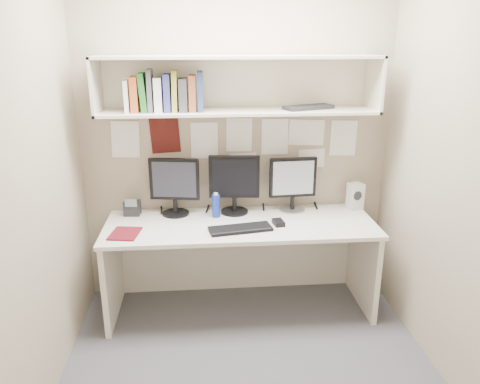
{
  "coord_description": "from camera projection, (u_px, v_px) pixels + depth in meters",
  "views": [
    {
      "loc": [
        -0.28,
        -2.57,
        2.03
      ],
      "look_at": [
        -0.03,
        0.35,
        1.07
      ],
      "focal_mm": 35.0,
      "sensor_mm": 36.0,
      "label": 1
    }
  ],
  "objects": [
    {
      "name": "floor",
      "position": [
        249.0,
        361.0,
        3.09
      ],
      "size": [
        2.4,
        2.0,
        0.01
      ],
      "primitive_type": "cube",
      "color": "#47474C",
      "rests_on": "ground"
    },
    {
      "name": "wall_back",
      "position": [
        237.0,
        137.0,
        3.63
      ],
      "size": [
        2.4,
        0.02,
        2.6
      ],
      "primitive_type": "cube",
      "color": "gray",
      "rests_on": "ground"
    },
    {
      "name": "wall_front",
      "position": [
        279.0,
        245.0,
        1.74
      ],
      "size": [
        2.4,
        0.02,
        2.6
      ],
      "primitive_type": "cube",
      "color": "gray",
      "rests_on": "ground"
    },
    {
      "name": "wall_left",
      "position": [
        35.0,
        177.0,
        2.59
      ],
      "size": [
        0.02,
        2.0,
        2.6
      ],
      "primitive_type": "cube",
      "color": "gray",
      "rests_on": "ground"
    },
    {
      "name": "wall_right",
      "position": [
        450.0,
        168.0,
        2.78
      ],
      "size": [
        0.02,
        2.0,
        2.6
      ],
      "primitive_type": "cube",
      "color": "gray",
      "rests_on": "ground"
    },
    {
      "name": "desk",
      "position": [
        240.0,
        266.0,
        3.59
      ],
      "size": [
        2.0,
        0.7,
        0.73
      ],
      "color": "silver",
      "rests_on": "floor"
    },
    {
      "name": "overhead_hutch",
      "position": [
        238.0,
        84.0,
        3.37
      ],
      "size": [
        2.0,
        0.38,
        0.4
      ],
      "color": "beige",
      "rests_on": "wall_back"
    },
    {
      "name": "pinned_papers",
      "position": [
        237.0,
        144.0,
        3.64
      ],
      "size": [
        1.92,
        0.01,
        0.48
      ],
      "primitive_type": null,
      "color": "white",
      "rests_on": "wall_back"
    },
    {
      "name": "monitor_left",
      "position": [
        174.0,
        184.0,
        3.57
      ],
      "size": [
        0.38,
        0.21,
        0.44
      ],
      "rotation": [
        0.0,
        0.0,
        -0.16
      ],
      "color": "black",
      "rests_on": "desk"
    },
    {
      "name": "monitor_center",
      "position": [
        234.0,
        182.0,
        3.61
      ],
      "size": [
        0.39,
        0.21,
        0.46
      ],
      "rotation": [
        0.0,
        0.0,
        -0.1
      ],
      "color": "black",
      "rests_on": "desk"
    },
    {
      "name": "monitor_right",
      "position": [
        293.0,
        182.0,
        3.65
      ],
      "size": [
        0.37,
        0.2,
        0.43
      ],
      "rotation": [
        0.0,
        0.0,
        0.06
      ],
      "color": "#A5A5AA",
      "rests_on": "desk"
    },
    {
      "name": "keyboard",
      "position": [
        240.0,
        229.0,
        3.33
      ],
      "size": [
        0.47,
        0.23,
        0.02
      ],
      "primitive_type": "cube",
      "rotation": [
        0.0,
        0.0,
        0.17
      ],
      "color": "black",
      "rests_on": "desk"
    },
    {
      "name": "mouse",
      "position": [
        278.0,
        223.0,
        3.43
      ],
      "size": [
        0.09,
        0.12,
        0.03
      ],
      "primitive_type": "cube",
      "rotation": [
        0.0,
        0.0,
        0.15
      ],
      "color": "black",
      "rests_on": "desk"
    },
    {
      "name": "speaker",
      "position": [
        355.0,
        196.0,
        3.73
      ],
      "size": [
        0.13,
        0.14,
        0.21
      ],
      "rotation": [
        0.0,
        0.0,
        0.3
      ],
      "color": "beige",
      "rests_on": "desk"
    },
    {
      "name": "blue_bottle",
      "position": [
        216.0,
        205.0,
        3.56
      ],
      "size": [
        0.06,
        0.06,
        0.19
      ],
      "color": "navy",
      "rests_on": "desk"
    },
    {
      "name": "maroon_notebook",
      "position": [
        125.0,
        234.0,
        3.26
      ],
      "size": [
        0.22,
        0.26,
        0.01
      ],
      "primitive_type": "cube",
      "rotation": [
        0.0,
        0.0,
        -0.16
      ],
      "color": "#590F18",
      "rests_on": "desk"
    },
    {
      "name": "desk_phone",
      "position": [
        132.0,
        208.0,
        3.61
      ],
      "size": [
        0.13,
        0.12,
        0.14
      ],
      "rotation": [
        0.0,
        0.0,
        -0.09
      ],
      "color": "black",
      "rests_on": "desk"
    },
    {
      "name": "book_stack",
      "position": [
        165.0,
        93.0,
        3.27
      ],
      "size": [
        0.54,
        0.18,
        0.29
      ],
      "color": "white",
      "rests_on": "overhead_hutch"
    },
    {
      "name": "hutch_tray",
      "position": [
        309.0,
        107.0,
        3.41
      ],
      "size": [
        0.4,
        0.27,
        0.03
      ],
      "primitive_type": "cube",
      "rotation": [
        0.0,
        0.0,
        0.37
      ],
      "color": "black",
      "rests_on": "overhead_hutch"
    }
  ]
}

